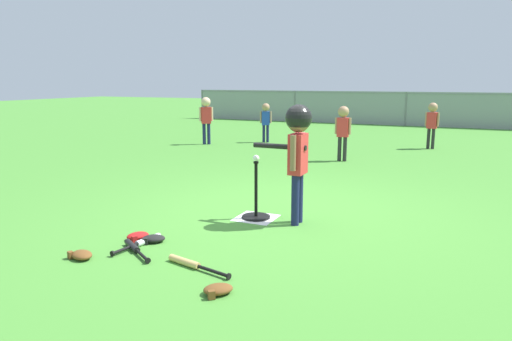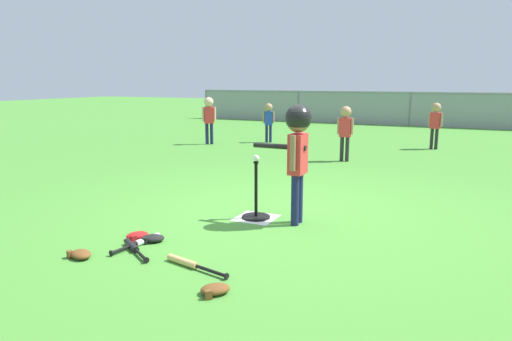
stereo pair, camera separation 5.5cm
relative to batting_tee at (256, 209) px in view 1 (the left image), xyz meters
name	(u,v)px [view 1 (the left image)]	position (x,y,z in m)	size (l,w,h in m)	color
ground_plane	(285,212)	(0.21, 0.36, -0.10)	(60.00, 60.00, 0.00)	#478C33
home_plate	(256,218)	(0.00, 0.00, -0.10)	(0.44, 0.44, 0.01)	white
batting_tee	(256,209)	(0.00, 0.00, 0.00)	(0.32, 0.32, 0.65)	black
baseball_on_tee	(256,158)	(0.00, 0.00, 0.59)	(0.07, 0.07, 0.07)	white
batter_child	(298,140)	(0.48, 0.00, 0.82)	(0.65, 0.37, 1.29)	#191E4C
fielder_near_right	(266,117)	(-2.46, 6.08, 0.52)	(0.27, 0.19, 0.97)	#191E4C
fielder_near_left	(206,114)	(-3.63, 5.15, 0.63)	(0.29, 0.24, 1.14)	#191E4C
fielder_deep_left	(343,126)	(-0.04, 4.14, 0.58)	(0.31, 0.21, 1.06)	#262626
fielder_deep_right	(432,119)	(1.40, 6.57, 0.57)	(0.30, 0.21, 1.04)	#262626
spare_bat_silver	(143,242)	(-0.62, -1.23, -0.07)	(0.14, 0.59, 0.06)	silver
spare_bat_wood	(190,264)	(0.07, -1.51, -0.07)	(0.66, 0.21, 0.06)	#DBB266
spare_bat_black	(134,248)	(-0.59, -1.41, -0.07)	(0.50, 0.36, 0.06)	black
glove_by_plate	(138,236)	(-0.77, -1.13, -0.07)	(0.25, 0.27, 0.07)	#B21919
glove_near_bats	(153,239)	(-0.58, -1.14, -0.07)	(0.27, 0.24, 0.07)	black
glove_tossed_aside	(81,255)	(-0.90, -1.74, -0.07)	(0.26, 0.23, 0.07)	brown
glove_outfield_drop	(218,289)	(0.53, -1.86, -0.07)	(0.27, 0.27, 0.07)	brown
outfield_fence	(406,108)	(0.21, 12.00, 0.51)	(16.06, 0.06, 1.15)	slate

